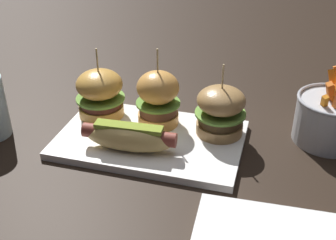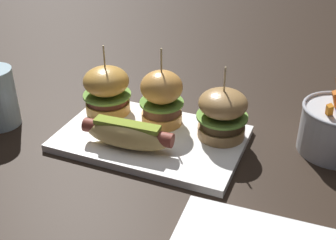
% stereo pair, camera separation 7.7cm
% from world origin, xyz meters
% --- Properties ---
extents(ground_plane, '(3.00, 3.00, 0.00)m').
position_xyz_m(ground_plane, '(0.00, 0.00, 0.00)').
color(ground_plane, black).
extents(platter_main, '(0.33, 0.21, 0.01)m').
position_xyz_m(platter_main, '(0.00, 0.00, 0.01)').
color(platter_main, white).
rests_on(platter_main, ground).
extents(hot_dog, '(0.17, 0.06, 0.05)m').
position_xyz_m(hot_dog, '(-0.02, -0.05, 0.04)').
color(hot_dog, tan).
rests_on(hot_dog, platter_main).
extents(slider_left, '(0.09, 0.09, 0.14)m').
position_xyz_m(slider_left, '(-0.12, 0.05, 0.06)').
color(slider_left, gold).
rests_on(slider_left, platter_main).
extents(slider_center, '(0.08, 0.08, 0.15)m').
position_xyz_m(slider_center, '(0.00, 0.05, 0.07)').
color(slider_center, gold).
rests_on(slider_center, platter_main).
extents(slider_right, '(0.09, 0.09, 0.14)m').
position_xyz_m(slider_right, '(0.12, 0.05, 0.06)').
color(slider_right, '#9F7745').
rests_on(slider_right, platter_main).
extents(fries_bucket, '(0.13, 0.13, 0.14)m').
position_xyz_m(fries_bucket, '(0.31, 0.10, 0.05)').
color(fries_bucket, '#B7BABF').
rests_on(fries_bucket, ground).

